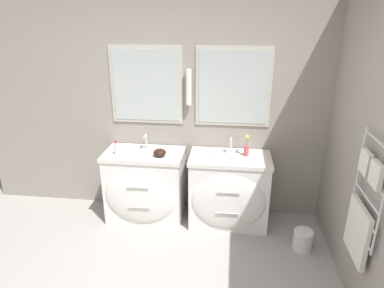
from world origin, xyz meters
The scene contains 11 objects.
wall_back centered at (0.00, 1.97, 1.31)m, with size 4.86×0.14×2.60m.
wall_right centered at (1.66, 0.87, 1.29)m, with size 0.13×3.92×2.60m.
vanity_left centered at (-0.39, 1.65, 0.42)m, with size 0.89×0.57×0.82m.
vanity_right centered at (0.58, 1.65, 0.42)m, with size 0.89×0.57×0.82m.
faucet_left centered at (-0.39, 1.80, 0.91)m, with size 0.17×0.11×0.17m.
faucet_right centered at (0.58, 1.80, 0.91)m, with size 0.17×0.11×0.17m.
toiletry_bottle centered at (-0.67, 1.59, 0.90)m, with size 0.05×0.05×0.16m.
amenity_bowl centered at (-0.19, 1.60, 0.87)m, with size 0.14×0.14×0.08m.
flower_vase centered at (0.74, 1.72, 0.92)m, with size 0.05×0.05×0.24m.
soap_dish centered at (0.41, 1.59, 0.84)m, with size 0.12×0.08×0.04m.
waste_bin centered at (1.35, 1.26, 0.11)m, with size 0.20×0.20×0.22m.
Camera 1 is at (0.57, -1.77, 2.29)m, focal length 32.00 mm.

